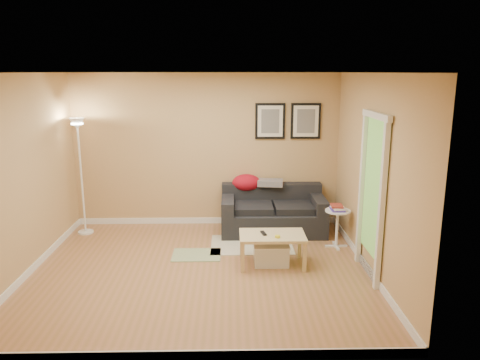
{
  "coord_description": "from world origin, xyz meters",
  "views": [
    {
      "loc": [
        0.41,
        -5.79,
        2.61
      ],
      "look_at": [
        0.55,
        0.85,
        1.05
      ],
      "focal_mm": 34.61,
      "sensor_mm": 36.0,
      "label": 1
    }
  ],
  "objects_px": {
    "coffee_table": "(272,250)",
    "sofa": "(273,210)",
    "storage_bin": "(271,254)",
    "side_table": "(337,229)",
    "floor_lamp": "(82,180)",
    "book_stack": "(337,207)"
  },
  "relations": [
    {
      "from": "side_table",
      "to": "book_stack",
      "type": "distance_m",
      "value": 0.33
    },
    {
      "from": "book_stack",
      "to": "floor_lamp",
      "type": "distance_m",
      "value": 4.08
    },
    {
      "from": "storage_bin",
      "to": "side_table",
      "type": "distance_m",
      "value": 1.23
    },
    {
      "from": "sofa",
      "to": "floor_lamp",
      "type": "xyz_separation_m",
      "value": [
        -3.11,
        -0.0,
        0.53
      ]
    },
    {
      "from": "side_table",
      "to": "book_stack",
      "type": "height_order",
      "value": "book_stack"
    },
    {
      "from": "coffee_table",
      "to": "floor_lamp",
      "type": "bearing_deg",
      "value": 158.64
    },
    {
      "from": "floor_lamp",
      "to": "sofa",
      "type": "bearing_deg",
      "value": 0.04
    },
    {
      "from": "coffee_table",
      "to": "sofa",
      "type": "bearing_deg",
      "value": 87.64
    },
    {
      "from": "sofa",
      "to": "side_table",
      "type": "bearing_deg",
      "value": -38.02
    },
    {
      "from": "side_table",
      "to": "sofa",
      "type": "bearing_deg",
      "value": 141.98
    },
    {
      "from": "side_table",
      "to": "floor_lamp",
      "type": "bearing_deg",
      "value": 170.02
    },
    {
      "from": "sofa",
      "to": "storage_bin",
      "type": "relative_size",
      "value": 3.48
    },
    {
      "from": "sofa",
      "to": "storage_bin",
      "type": "bearing_deg",
      "value": -96.13
    },
    {
      "from": "storage_bin",
      "to": "book_stack",
      "type": "bearing_deg",
      "value": 31.3
    },
    {
      "from": "storage_bin",
      "to": "coffee_table",
      "type": "bearing_deg",
      "value": -73.33
    },
    {
      "from": "sofa",
      "to": "side_table",
      "type": "xyz_separation_m",
      "value": [
        0.91,
        -0.71,
        -0.08
      ]
    },
    {
      "from": "storage_bin",
      "to": "floor_lamp",
      "type": "height_order",
      "value": "floor_lamp"
    },
    {
      "from": "book_stack",
      "to": "side_table",
      "type": "bearing_deg",
      "value": -33.96
    },
    {
      "from": "coffee_table",
      "to": "storage_bin",
      "type": "bearing_deg",
      "value": 109.93
    },
    {
      "from": "sofa",
      "to": "book_stack",
      "type": "distance_m",
      "value": 1.17
    },
    {
      "from": "coffee_table",
      "to": "storage_bin",
      "type": "height_order",
      "value": "coffee_table"
    },
    {
      "from": "book_stack",
      "to": "floor_lamp",
      "type": "xyz_separation_m",
      "value": [
        -4.01,
        0.7,
        0.28
      ]
    }
  ]
}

